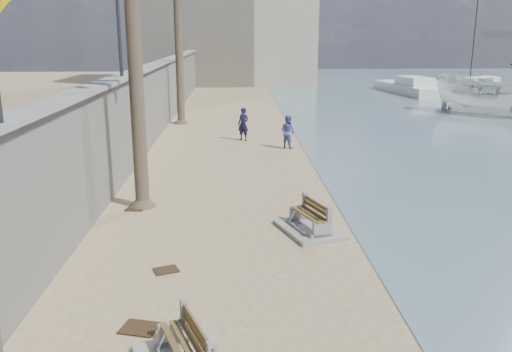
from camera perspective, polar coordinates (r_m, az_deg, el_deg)
name	(u,v)px	position (r m, az deg, el deg)	size (l,w,h in m)	color
seawall	(154,102)	(28.21, -10.68, 7.70)	(0.45, 70.00, 3.50)	gray
wall_cap	(152,66)	(28.06, -10.85, 11.35)	(0.80, 70.00, 0.12)	gray
end_building	(226,15)	(59.75, -3.17, 16.53)	(18.00, 12.00, 14.00)	#B7AA93
bench_far	(310,219)	(14.36, 5.67, -4.53)	(1.84, 2.21, 0.79)	gray
person_a	(243,122)	(26.54, -1.34, 5.72)	(0.67, 0.45, 1.85)	#151334
person_b	(288,130)	(24.78, 3.37, 4.85)	(0.81, 0.62, 1.67)	#4C549D
boat_cruiser	(498,93)	(38.35, 24.10, 8.01)	(3.12, 3.21, 3.67)	silver
yacht_far	(409,89)	(50.57, 15.78, 8.80)	(9.62, 2.69, 1.50)	silver
sailboat_west	(470,80)	(63.20, 21.59, 9.38)	(7.34, 4.70, 9.71)	silver
debris_b	(140,328)	(10.18, -12.16, -15.38)	(0.64, 0.51, 0.03)	#382616
debris_c	(137,208)	(16.69, -12.44, -3.26)	(0.68, 0.55, 0.03)	#382616
debris_d	(166,270)	(12.29, -9.44, -9.74)	(0.52, 0.42, 0.03)	#382616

